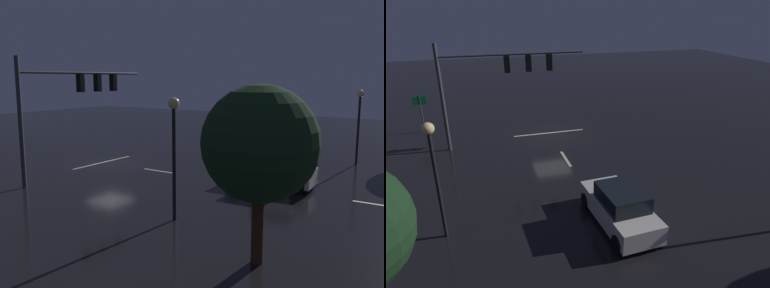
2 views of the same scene
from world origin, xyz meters
TOP-DOWN VIEW (x-y plane):
  - ground_plane at (0.00, 0.00)m, footprint 80.00×80.00m
  - traffic_signal_assembly at (3.37, 0.60)m, footprint 8.80×0.47m
  - lane_dash_far at (0.00, 4.00)m, footprint 0.16×2.20m
  - lane_dash_mid at (0.00, 10.00)m, footprint 0.16×2.20m
  - lane_dash_near at (0.00, 16.00)m, footprint 0.16×2.20m
  - stop_bar at (0.00, -0.59)m, footprint 5.00×0.16m
  - car_approaching at (-0.46, 10.85)m, footprint 2.12×4.45m
  - street_lamp_left_kerb at (-8.41, 13.34)m, footprint 0.44×0.44m
  - street_lamp_right_kerb at (6.37, 9.66)m, footprint 0.44×0.44m
  - tree_right_near at (8.07, 13.87)m, footprint 3.39×3.39m

SIDE VIEW (x-z plane):
  - ground_plane at x=0.00m, z-range 0.00..0.00m
  - lane_dash_far at x=0.00m, z-range 0.00..0.01m
  - lane_dash_mid at x=0.00m, z-range 0.00..0.01m
  - lane_dash_near at x=0.00m, z-range 0.00..0.01m
  - stop_bar at x=0.00m, z-range 0.00..0.01m
  - car_approaching at x=-0.46m, z-range -0.05..1.65m
  - street_lamp_left_kerb at x=-8.41m, z-range 0.97..5.66m
  - street_lamp_right_kerb at x=6.37m, z-range 0.97..5.69m
  - tree_right_near at x=8.07m, z-range 0.93..6.21m
  - traffic_signal_assembly at x=3.37m, z-range 1.34..7.83m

